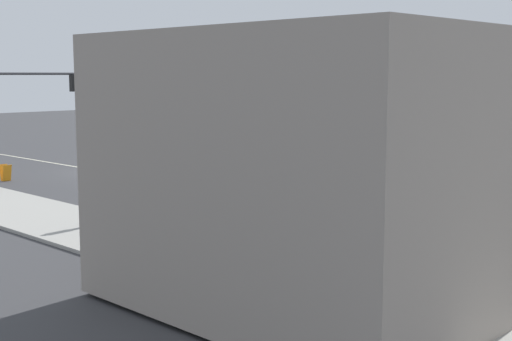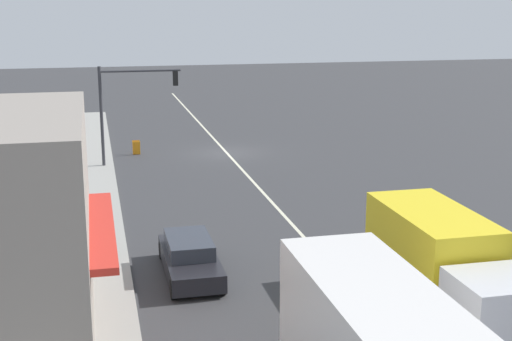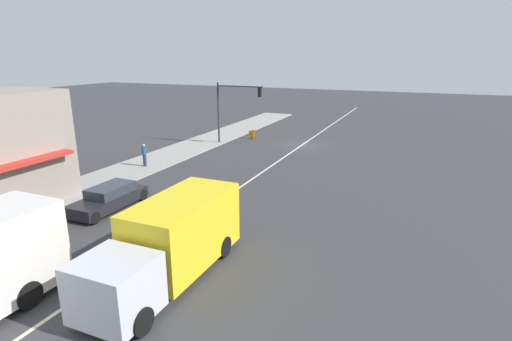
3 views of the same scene
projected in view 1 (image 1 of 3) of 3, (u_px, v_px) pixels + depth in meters
The scene contains 8 objects.
ground_plane at pixel (375, 217), 27.17m from camera, with size 160.00×160.00×0.00m, color #38383A.
sidewalk_right at pixel (207, 262), 20.43m from camera, with size 4.00×73.00×0.12m, color #9E9B93.
lane_marking_center at pixel (106, 172), 39.63m from camera, with size 0.16×60.00×0.01m, color beige.
building_corner_store at pixel (281, 173), 15.76m from camera, with size 5.57×8.78×6.20m.
traffic_signal_main at pixel (21, 107), 33.14m from camera, with size 4.59×0.34×5.60m.
pedestrian at pixel (96, 200), 25.01m from camera, with size 0.34×0.34×1.69m.
warning_aframe_sign at pixel (6, 173), 36.22m from camera, with size 0.45×0.53×0.84m.
sedan_dark at pixel (328, 227), 22.36m from camera, with size 1.77×4.57×1.30m.
Camera 1 is at (22.25, 33.41, 5.39)m, focal length 50.00 mm.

